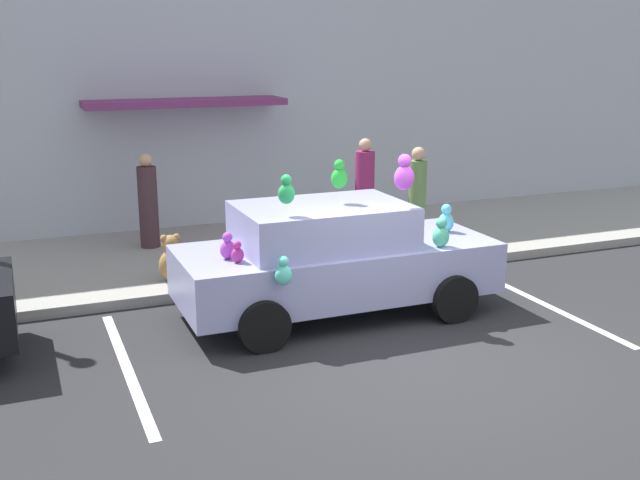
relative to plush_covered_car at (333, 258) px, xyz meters
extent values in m
plane|color=#262628|center=(0.31, -1.72, -0.80)|extent=(60.00, 60.00, 0.00)
cube|color=gray|center=(0.31, 3.28, -0.73)|extent=(24.00, 4.00, 0.15)
cube|color=#B2B7C1|center=(0.31, 5.43, 2.40)|extent=(24.00, 0.30, 6.40)
cube|color=#722D60|center=(-0.86, 4.88, 1.75)|extent=(3.60, 1.10, 0.12)
cube|color=silver|center=(2.94, -0.72, -0.80)|extent=(0.12, 3.60, 0.01)
cube|color=silver|center=(-2.88, -0.72, -0.80)|extent=(0.12, 3.60, 0.01)
cube|color=#979AC9|center=(0.05, 0.01, -0.16)|extent=(4.26, 1.69, 0.68)
cube|color=#979AC9|center=(-0.16, 0.01, 0.46)|extent=(2.21, 1.49, 0.56)
cylinder|color=black|center=(1.37, 0.85, -0.48)|extent=(0.64, 0.22, 0.64)
cylinder|color=black|center=(1.37, -0.84, -0.48)|extent=(0.64, 0.22, 0.64)
cylinder|color=black|center=(-1.27, 0.85, -0.48)|extent=(0.64, 0.22, 0.64)
cylinder|color=black|center=(-1.27, -0.84, -0.48)|extent=(0.64, 0.22, 0.64)
ellipsoid|color=#57C6DD|center=(1.77, 0.06, 0.32)|extent=(0.23, 0.19, 0.28)
sphere|color=#57C6DD|center=(1.77, 0.06, 0.51)|extent=(0.15, 0.15, 0.15)
ellipsoid|color=#C348DB|center=(0.73, -0.56, 1.13)|extent=(0.27, 0.22, 0.32)
sphere|color=#C348DB|center=(0.73, -0.56, 1.35)|extent=(0.17, 0.17, 0.17)
ellipsoid|color=#AD46C1|center=(-1.49, -0.13, 0.30)|extent=(0.20, 0.16, 0.23)
sphere|color=#AD46C1|center=(-1.49, -0.13, 0.46)|extent=(0.13, 0.13, 0.13)
ellipsoid|color=green|center=(0.08, 0.01, 1.07)|extent=(0.22, 0.18, 0.26)
sphere|color=green|center=(0.08, 0.01, 1.25)|extent=(0.14, 0.14, 0.14)
ellipsoid|color=green|center=(1.14, 0.55, 0.30)|extent=(0.20, 0.17, 0.24)
sphere|color=green|center=(1.14, 0.55, 0.47)|extent=(0.13, 0.13, 0.13)
ellipsoid|color=#B22C85|center=(-1.42, -0.33, 0.28)|extent=(0.16, 0.13, 0.19)
sphere|color=#B22C85|center=(-1.42, -0.33, 0.41)|extent=(0.10, 0.10, 0.10)
ellipsoid|color=#4FC396|center=(1.27, -0.63, 0.32)|extent=(0.23, 0.19, 0.27)
sphere|color=#4FC396|center=(1.27, -0.63, 0.51)|extent=(0.15, 0.15, 0.15)
ellipsoid|color=#2AAC5B|center=(-0.82, -0.46, 1.02)|extent=(0.21, 0.17, 0.25)
sphere|color=#2AAC5B|center=(-0.82, -0.46, 1.19)|extent=(0.13, 0.13, 0.13)
ellipsoid|color=#5BE0C3|center=(-1.04, -0.92, 0.15)|extent=(0.21, 0.17, 0.24)
sphere|color=#5BE0C3|center=(-1.04, -0.92, 0.32)|extent=(0.13, 0.13, 0.13)
ellipsoid|color=#4AAAA1|center=(-1.00, -0.56, 0.34)|extent=(0.26, 0.21, 0.31)
sphere|color=#4AAAA1|center=(-1.00, -0.56, 0.55)|extent=(0.16, 0.16, 0.16)
ellipsoid|color=#9E723D|center=(-1.81, 1.88, -0.42)|extent=(0.37, 0.31, 0.47)
sphere|color=#9E723D|center=(-1.81, 1.88, -0.08)|extent=(0.27, 0.27, 0.27)
sphere|color=#9E723D|center=(-1.91, 1.88, 0.01)|extent=(0.11, 0.11, 0.11)
sphere|color=#9E723D|center=(-1.72, 1.88, 0.01)|extent=(0.11, 0.11, 0.11)
cylinder|color=#872353|center=(1.63, 2.45, 0.19)|extent=(0.33, 0.33, 1.69)
sphere|color=tan|center=(1.63, 2.45, 1.14)|extent=(0.21, 0.21, 0.21)
cylinder|color=#422A2F|center=(-1.77, 3.97, 0.05)|extent=(0.33, 0.33, 1.41)
sphere|color=tan|center=(-1.77, 3.97, 0.87)|extent=(0.23, 0.23, 0.23)
cylinder|color=#618547|center=(2.54, 2.25, 0.10)|extent=(0.30, 0.30, 1.50)
sphere|color=tan|center=(2.54, 2.25, 0.97)|extent=(0.23, 0.23, 0.23)
camera|label=1|loc=(-3.87, -8.97, 2.79)|focal=42.60mm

